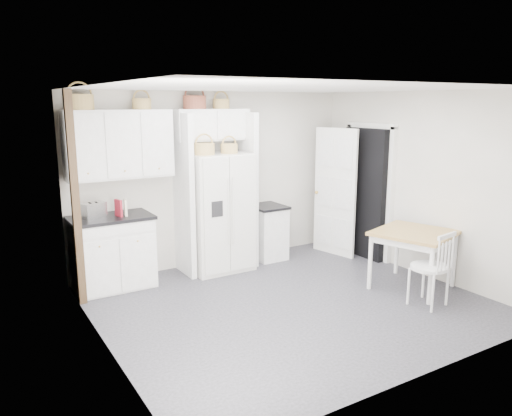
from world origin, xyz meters
TOP-DOWN VIEW (x-y plane):
  - floor at (0.00, 0.00)m, footprint 4.50×4.50m
  - ceiling at (0.00, 0.00)m, footprint 4.50×4.50m
  - wall_back at (0.00, 2.00)m, footprint 4.50×0.00m
  - wall_left at (-2.25, 0.00)m, footprint 0.00×4.00m
  - wall_right at (2.25, 0.00)m, footprint 0.00×4.00m
  - refrigerator at (-0.15, 1.65)m, footprint 0.89×0.72m
  - base_cab_left at (-1.71, 1.70)m, footprint 1.01×0.64m
  - base_cab_right at (0.75, 1.70)m, footprint 0.47×0.56m
  - dining_table at (1.70, -0.40)m, footprint 1.18×1.18m
  - windsor_chair at (1.41, -0.91)m, footprint 0.54×0.50m
  - counter_left at (-1.71, 1.70)m, footprint 1.06×0.68m
  - counter_right at (0.75, 1.70)m, footprint 0.50×0.60m
  - toaster at (-1.92, 1.68)m, footprint 0.33×0.26m
  - cookbook_red at (-1.62, 1.62)m, footprint 0.07×0.15m
  - cookbook_cream at (-1.52, 1.62)m, footprint 0.06×0.15m
  - basket_upper_a at (-1.96, 1.83)m, footprint 0.34×0.34m
  - basket_upper_c at (-1.17, 1.83)m, footprint 0.25×0.25m
  - basket_bridge_a at (-0.40, 1.83)m, footprint 0.33×0.33m
  - basket_bridge_b at (0.02, 1.83)m, footprint 0.25×0.25m
  - basket_fridge_a at (-0.40, 1.55)m, footprint 0.30×0.30m
  - basket_fridge_b at (-0.00, 1.55)m, footprint 0.25×0.25m
  - upper_cabinet at (-1.50, 1.83)m, footprint 1.40×0.34m
  - bridge_cabinet at (-0.15, 1.83)m, footprint 1.12×0.34m
  - fridge_panel_left at (-0.66, 1.70)m, footprint 0.08×0.60m
  - fridge_panel_right at (0.36, 1.70)m, footprint 0.08×0.60m
  - trim_post at (-2.20, 1.35)m, footprint 0.09×0.09m
  - doorway_void at (2.16, 1.00)m, footprint 0.18×0.85m
  - door_slab at (1.80, 1.33)m, footprint 0.21×0.79m

SIDE VIEW (x-z plane):
  - floor at x=0.00m, z-range 0.00..0.00m
  - dining_table at x=1.70m, z-range 0.00..0.78m
  - base_cab_right at x=0.75m, z-range 0.00..0.82m
  - base_cab_left at x=-1.71m, z-range 0.00..0.94m
  - windsor_chair at x=1.41m, z-range 0.00..0.97m
  - counter_right at x=0.75m, z-range 0.82..0.86m
  - refrigerator at x=-0.15m, z-range 0.00..1.73m
  - counter_left at x=-1.71m, z-range 0.94..0.98m
  - doorway_void at x=2.16m, z-range 0.00..2.05m
  - door_slab at x=1.80m, z-range 0.00..2.05m
  - toaster at x=-1.92m, z-range 0.98..1.18m
  - cookbook_cream at x=-1.52m, z-range 0.98..1.20m
  - cookbook_red at x=-1.62m, z-range 0.98..1.20m
  - fridge_panel_left at x=-0.66m, z-range 0.00..2.30m
  - fridge_panel_right at x=0.36m, z-range 0.00..2.30m
  - wall_back at x=0.00m, z-range -0.95..3.55m
  - wall_left at x=-2.25m, z-range -0.70..3.30m
  - wall_right at x=2.25m, z-range -0.70..3.30m
  - trim_post at x=-2.20m, z-range 0.00..2.60m
  - basket_fridge_b at x=0.00m, z-range 1.73..1.86m
  - basket_fridge_a at x=-0.40m, z-range 1.73..1.89m
  - upper_cabinet at x=-1.50m, z-range 1.45..2.35m
  - bridge_cabinet at x=-0.15m, z-range 1.90..2.35m
  - basket_bridge_b at x=0.02m, z-range 2.35..2.49m
  - basket_upper_c at x=-1.17m, z-range 2.35..2.49m
  - basket_bridge_a at x=-0.40m, z-range 2.35..2.54m
  - basket_upper_a at x=-1.96m, z-range 2.35..2.54m
  - ceiling at x=0.00m, z-range 2.60..2.60m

